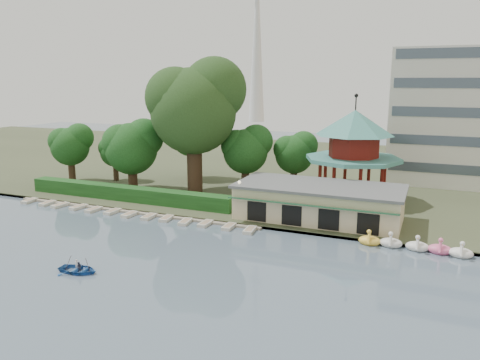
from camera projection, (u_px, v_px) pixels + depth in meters
The scene contains 14 objects.
ground_plane at pixel (130, 283), 37.21m from camera, with size 220.00×220.00×0.00m, color slate.
shore at pixel (302, 168), 84.08m from camera, with size 220.00×70.00×0.40m, color #424930.
embankment at pixel (221, 222), 52.78m from camera, with size 220.00×0.60×0.30m, color gray.
dock at pixel (132, 211), 57.21m from camera, with size 34.00×1.60×0.24m, color gray.
boathouse at pixel (319, 202), 52.78m from camera, with size 18.60×9.39×3.90m.
pavilion at pixel (354, 146), 59.99m from camera, with size 12.40×12.40×13.50m.
broadcast_tower at pixel (257, 29), 172.12m from camera, with size 8.00×8.00×96.00m.
hedge at pixel (127, 193), 61.06m from camera, with size 30.00×2.00×1.80m, color #1C4E1C.
lamp_post at pixel (239, 192), 53.08m from camera, with size 0.36×0.36×4.28m.
big_tree at pixel (195, 104), 63.30m from camera, with size 12.90×12.02×18.56m.
small_trees at pixel (173, 145), 68.53m from camera, with size 39.25×16.63×10.16m.
swan_boats at pixel (452, 251), 43.13m from camera, with size 16.69×2.14×1.92m.
moored_rowboats at pixel (129, 214), 55.70m from camera, with size 32.55×2.73×0.36m.
rowboat_with_passengers at pixel (78, 267), 39.23m from camera, with size 5.12×3.86×2.01m.
Camera 1 is at (21.40, -28.59, 15.92)m, focal length 35.00 mm.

